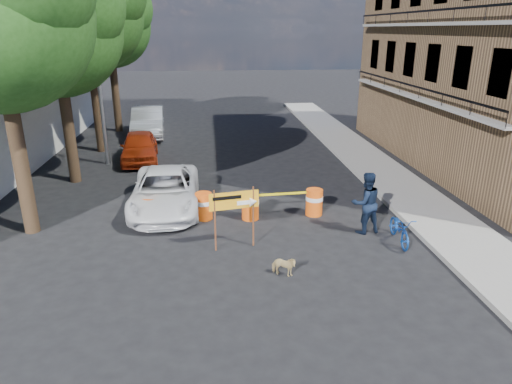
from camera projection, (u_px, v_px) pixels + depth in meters
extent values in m
plane|color=black|center=(255.00, 250.00, 13.03)|extent=(120.00, 120.00, 0.00)
cube|color=gray|center=(387.00, 177.00, 19.21)|extent=(2.40, 40.00, 0.15)
cylinder|color=#332316|center=(19.00, 153.00, 13.41)|extent=(0.44, 0.44, 5.04)
cylinder|color=#332316|center=(68.00, 125.00, 18.14)|extent=(0.44, 0.44, 4.76)
sphere|color=#204D16|center=(55.00, 29.00, 16.93)|extent=(5.00, 5.00, 5.00)
sphere|color=#204D16|center=(72.00, 4.00, 16.26)|extent=(3.75, 3.75, 3.75)
sphere|color=#204D16|center=(42.00, 48.00, 17.68)|extent=(3.50, 3.50, 3.50)
cylinder|color=#332316|center=(96.00, 99.00, 22.73)|extent=(0.44, 0.44, 5.32)
sphere|color=#204D16|center=(86.00, 13.00, 21.38)|extent=(5.40, 5.40, 5.40)
sphere|color=#204D16|center=(74.00, 31.00, 22.19)|extent=(3.78, 3.78, 3.78)
cylinder|color=#332316|center=(115.00, 91.00, 27.47)|extent=(0.44, 0.44, 4.93)
sphere|color=#204D16|center=(109.00, 25.00, 26.23)|extent=(4.80, 4.80, 4.80)
sphere|color=#204D16|center=(120.00, 9.00, 25.56)|extent=(3.60, 3.60, 3.60)
sphere|color=#204D16|center=(99.00, 38.00, 26.96)|extent=(3.36, 3.36, 3.36)
cylinder|color=gray|center=(98.00, 76.00, 20.01)|extent=(0.16, 0.16, 8.00)
cylinder|color=#EB560D|center=(151.00, 210.00, 14.72)|extent=(0.56, 0.56, 0.90)
cylinder|color=white|center=(151.00, 206.00, 14.67)|extent=(0.58, 0.58, 0.14)
cylinder|color=#EB560D|center=(204.00, 206.00, 15.06)|extent=(0.56, 0.56, 0.90)
cylinder|color=white|center=(204.00, 202.00, 15.01)|extent=(0.58, 0.58, 0.14)
cylinder|color=#EB560D|center=(250.00, 206.00, 15.05)|extent=(0.56, 0.56, 0.90)
cylinder|color=white|center=(250.00, 202.00, 15.00)|extent=(0.58, 0.58, 0.14)
cylinder|color=#EB560D|center=(314.00, 202.00, 15.39)|extent=(0.56, 0.56, 0.90)
cylinder|color=white|center=(314.00, 198.00, 15.34)|extent=(0.58, 0.58, 0.14)
cylinder|color=#592D19|center=(215.00, 221.00, 12.72)|extent=(0.05, 0.05, 1.82)
cylinder|color=#592D19|center=(253.00, 217.00, 13.02)|extent=(0.05, 0.05, 1.82)
cube|color=orange|center=(234.00, 200.00, 12.68)|extent=(1.40, 0.29, 0.51)
cube|color=white|center=(244.00, 203.00, 12.77)|extent=(0.40, 0.08, 0.12)
cone|color=white|center=(253.00, 202.00, 12.84)|extent=(0.27, 0.30, 0.26)
cube|color=black|center=(227.00, 198.00, 12.58)|extent=(0.80, 0.16, 0.10)
imported|color=black|center=(366.00, 203.00, 13.89)|extent=(1.07, 0.90, 1.94)
imported|color=#1549AD|center=(401.00, 216.00, 13.26)|extent=(0.66, 0.92, 1.67)
imported|color=#D4B979|center=(284.00, 266.00, 11.60)|extent=(0.72, 0.54, 0.55)
imported|color=white|center=(165.00, 191.00, 15.81)|extent=(2.35, 4.94, 1.36)
imported|color=#A82C0E|center=(139.00, 147.00, 21.62)|extent=(2.07, 4.26, 1.40)
imported|color=silver|center=(148.00, 122.00, 26.71)|extent=(2.16, 5.17, 1.66)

